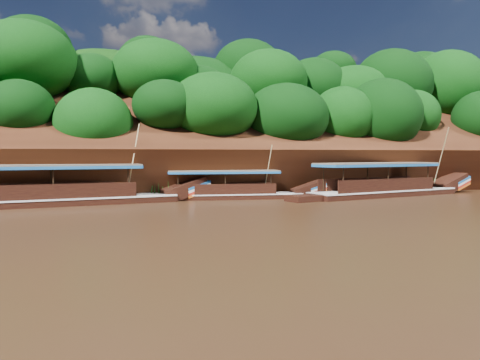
{
  "coord_description": "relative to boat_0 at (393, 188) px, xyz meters",
  "views": [
    {
      "loc": [
        -10.56,
        -25.42,
        3.38
      ],
      "look_at": [
        -0.05,
        7.0,
        1.51
      ],
      "focal_mm": 35.0,
      "sensor_mm": 36.0,
      "label": 1
    }
  ],
  "objects": [
    {
      "name": "reeds",
      "position": [
        -16.54,
        2.73,
        0.27
      ],
      "size": [
        48.36,
        2.21,
        2.29
      ],
      "color": "#216F1B",
      "rests_on": "ground"
    },
    {
      "name": "boat_2",
      "position": [
        -24.07,
        0.95,
        -0.0
      ],
      "size": [
        17.36,
        4.44,
        6.08
      ],
      "rotation": [
        0.0,
        0.0,
        0.13
      ],
      "color": "black",
      "rests_on": "ground"
    },
    {
      "name": "riverbank",
      "position": [
        -12.99,
        15.89,
        1.27
      ],
      "size": [
        120.0,
        30.06,
        19.4
      ],
      "color": "black",
      "rests_on": "ground"
    },
    {
      "name": "boat_0",
      "position": [
        0.0,
        0.0,
        0.0
      ],
      "size": [
        16.83,
        5.61,
        6.14
      ],
      "rotation": [
        0.0,
        0.0,
        0.21
      ],
      "color": "black",
      "rests_on": "ground"
    },
    {
      "name": "boat_1",
      "position": [
        -12.56,
        1.47,
        -0.12
      ],
      "size": [
        12.71,
        3.5,
        4.5
      ],
      "rotation": [
        0.0,
        0.0,
        -0.14
      ],
      "color": "black",
      "rests_on": "ground"
    },
    {
      "name": "ground",
      "position": [
        -12.98,
        -6.84,
        -0.61
      ],
      "size": [
        160.0,
        160.0,
        0.0
      ],
      "primitive_type": "plane",
      "color": "black",
      "rests_on": "ground"
    }
  ]
}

